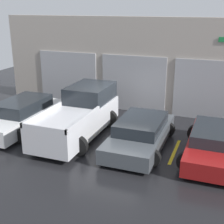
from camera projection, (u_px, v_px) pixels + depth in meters
ground_plane at (117, 131)px, 13.78m from camera, size 28.00×28.00×0.00m
shophouse_building at (139, 66)px, 15.94m from camera, size 15.19×0.68×4.76m
pickup_truck at (80, 115)px, 13.19m from camera, size 2.39×5.06×1.91m
sedan_white at (23, 115)px, 13.97m from camera, size 2.15×4.68×1.31m
sedan_side at (214, 143)px, 11.23m from camera, size 2.20×4.21×1.13m
van_right at (141, 133)px, 12.16m from camera, size 2.24×4.47×1.14m
parking_stripe_left at (50, 132)px, 13.68m from camera, size 0.12×2.20×0.01m
parking_stripe_centre at (108, 141)px, 12.76m from camera, size 0.12×2.20×0.01m
parking_stripe_right at (175, 151)px, 11.85m from camera, size 0.12×2.20×0.01m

